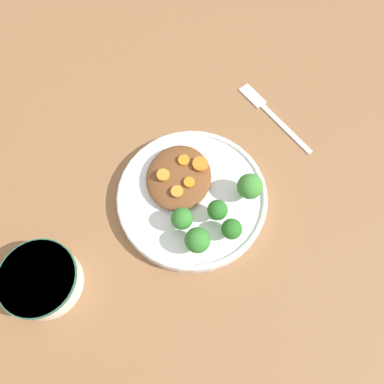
# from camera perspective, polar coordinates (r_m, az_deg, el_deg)

# --- Properties ---
(ground_plane) EXTENTS (4.00, 4.00, 0.00)m
(ground_plane) POSITION_cam_1_polar(r_m,az_deg,el_deg) (0.66, -0.00, -1.23)
(ground_plane) COLOR #8C603D
(plate) EXTENTS (0.26, 0.26, 0.03)m
(plate) POSITION_cam_1_polar(r_m,az_deg,el_deg) (0.64, -0.00, -0.77)
(plate) COLOR white
(plate) RESTS_ON ground_plane
(dip_bowl) EXTENTS (0.12, 0.12, 0.05)m
(dip_bowl) POSITION_cam_1_polar(r_m,az_deg,el_deg) (0.63, -21.99, -12.32)
(dip_bowl) COLOR white
(dip_bowl) RESTS_ON ground_plane
(stew_mound) EXTENTS (0.12, 0.11, 0.02)m
(stew_mound) POSITION_cam_1_polar(r_m,az_deg,el_deg) (0.64, -2.02, 2.29)
(stew_mound) COLOR brown
(stew_mound) RESTS_ON plate
(broccoli_floret_0) EXTENTS (0.03, 0.03, 0.05)m
(broccoli_floret_0) POSITION_cam_1_polar(r_m,az_deg,el_deg) (0.60, 3.90, -2.81)
(broccoli_floret_0) COLOR #759E51
(broccoli_floret_0) RESTS_ON plate
(broccoli_floret_1) EXTENTS (0.04, 0.04, 0.06)m
(broccoli_floret_1) POSITION_cam_1_polar(r_m,az_deg,el_deg) (0.61, 8.79, 0.82)
(broccoli_floret_1) COLOR #7FA85B
(broccoli_floret_1) RESTS_ON plate
(broccoli_floret_2) EXTENTS (0.04, 0.04, 0.05)m
(broccoli_floret_2) POSITION_cam_1_polar(r_m,az_deg,el_deg) (0.59, -1.54, -4.14)
(broccoli_floret_2) COLOR #759E51
(broccoli_floret_2) RESTS_ON plate
(broccoli_floret_3) EXTENTS (0.04, 0.04, 0.05)m
(broccoli_floret_3) POSITION_cam_1_polar(r_m,az_deg,el_deg) (0.58, 0.84, -7.39)
(broccoli_floret_3) COLOR #759E51
(broccoli_floret_3) RESTS_ON plate
(broccoli_floret_4) EXTENTS (0.03, 0.03, 0.04)m
(broccoli_floret_4) POSITION_cam_1_polar(r_m,az_deg,el_deg) (0.59, 6.05, -5.67)
(broccoli_floret_4) COLOR #759E51
(broccoli_floret_4) RESTS_ON plate
(carrot_slice_0) EXTENTS (0.02, 0.02, 0.00)m
(carrot_slice_0) POSITION_cam_1_polar(r_m,az_deg,el_deg) (0.61, -2.30, 0.09)
(carrot_slice_0) COLOR orange
(carrot_slice_0) RESTS_ON stew_mound
(carrot_slice_1) EXTENTS (0.02, 0.02, 0.01)m
(carrot_slice_1) POSITION_cam_1_polar(r_m,az_deg,el_deg) (0.62, -0.42, 1.48)
(carrot_slice_1) COLOR orange
(carrot_slice_1) RESTS_ON stew_mound
(carrot_slice_2) EXTENTS (0.02, 0.02, 0.01)m
(carrot_slice_2) POSITION_cam_1_polar(r_m,az_deg,el_deg) (0.62, -4.41, 2.58)
(carrot_slice_2) COLOR orange
(carrot_slice_2) RESTS_ON stew_mound
(carrot_slice_3) EXTENTS (0.03, 0.03, 0.01)m
(carrot_slice_3) POSITION_cam_1_polar(r_m,az_deg,el_deg) (0.63, 1.27, 4.28)
(carrot_slice_3) COLOR orange
(carrot_slice_3) RESTS_ON stew_mound
(carrot_slice_4) EXTENTS (0.02, 0.02, 0.00)m
(carrot_slice_4) POSITION_cam_1_polar(r_m,az_deg,el_deg) (0.64, -1.25, 4.87)
(carrot_slice_4) COLOR orange
(carrot_slice_4) RESTS_ON stew_mound
(fork) EXTENTS (0.15, 0.15, 0.01)m
(fork) POSITION_cam_1_polar(r_m,az_deg,el_deg) (0.76, 11.60, 11.97)
(fork) COLOR silver
(fork) RESTS_ON ground_plane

